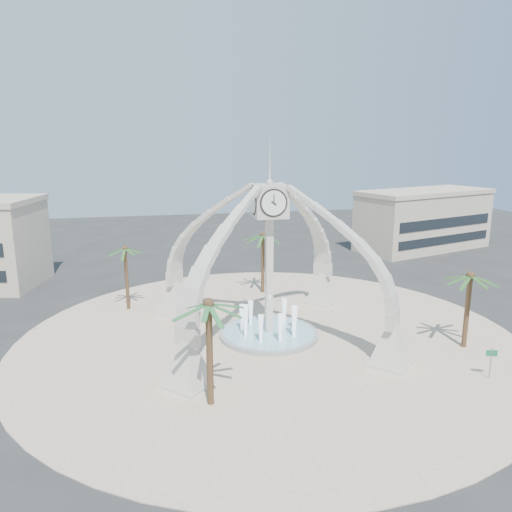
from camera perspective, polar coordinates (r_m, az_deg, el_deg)
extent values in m
plane|color=#282828|center=(41.01, 1.46, -9.21)|extent=(140.00, 140.00, 0.00)
cylinder|color=beige|center=(41.00, 1.46, -9.17)|extent=(40.00, 40.00, 0.06)
cube|color=beige|center=(39.41, 1.51, -2.60)|extent=(0.55, 0.55, 9.80)
cube|color=beige|center=(38.20, 1.56, 6.31)|extent=(2.50, 2.50, 2.50)
cone|color=beige|center=(37.96, 1.59, 11.19)|extent=(0.20, 0.20, 4.00)
cylinder|color=white|center=(36.96, 2.04, 6.08)|extent=(1.84, 0.04, 1.84)
pyramid|color=beige|center=(48.83, 7.58, -3.63)|extent=(3.80, 3.80, 3.20)
pyramid|color=beige|center=(46.11, -9.25, -4.70)|extent=(3.80, 3.80, 3.20)
pyramid|color=beige|center=(32.94, -7.78, -12.12)|extent=(3.80, 3.80, 3.20)
pyramid|color=beige|center=(36.65, 15.18, -9.79)|extent=(3.80, 3.80, 3.20)
cylinder|color=#97979A|center=(40.94, 1.47, -8.95)|extent=(8.00, 8.00, 0.40)
cylinder|color=#8AC0CF|center=(40.85, 1.47, -8.66)|extent=(7.40, 7.40, 0.04)
cone|color=white|center=(40.29, 1.48, -6.55)|extent=(0.60, 0.60, 3.20)
cube|color=#C4B199|center=(76.59, 18.58, 3.75)|extent=(21.49, 13.79, 8.00)
cube|color=#C4B199|center=(76.06, 18.81, 6.94)|extent=(21.87, 14.17, 0.60)
cylinder|color=brown|center=(41.23, 22.97, -5.83)|extent=(0.38, 0.38, 5.85)
cylinder|color=brown|center=(47.95, -14.56, -2.52)|extent=(0.32, 0.32, 6.00)
cylinder|color=brown|center=(51.47, 0.78, -0.87)|extent=(0.36, 0.36, 6.27)
cylinder|color=brown|center=(30.09, -5.32, -11.13)|extent=(0.40, 0.40, 6.50)
cylinder|color=slate|center=(37.26, 25.22, -11.06)|extent=(0.07, 0.07, 2.21)
cube|color=#18613D|center=(36.97, 25.34, -9.99)|extent=(0.73, 0.27, 0.44)
cube|color=white|center=(36.97, 25.34, -9.99)|extent=(0.78, 0.27, 0.50)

